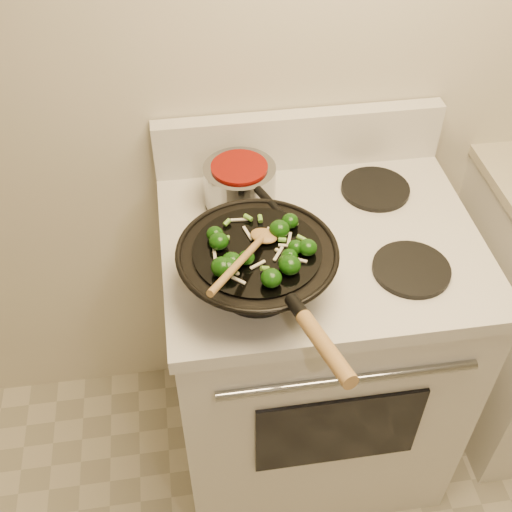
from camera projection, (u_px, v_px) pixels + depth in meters
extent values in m
plane|color=beige|center=(313.00, 26.00, 1.54)|extent=(3.50, 0.00, 3.50)
cube|color=silver|center=(309.00, 354.00, 1.91)|extent=(0.76, 0.64, 0.88)
cube|color=silver|center=(320.00, 242.00, 1.58)|extent=(0.78, 0.66, 0.04)
cube|color=silver|center=(299.00, 139.00, 1.73)|extent=(0.78, 0.05, 0.16)
cylinder|color=gray|center=(348.00, 380.00, 1.44)|extent=(0.60, 0.02, 0.02)
cube|color=black|center=(339.00, 432.00, 1.60)|extent=(0.42, 0.01, 0.28)
cylinder|color=black|center=(257.00, 286.00, 1.44)|extent=(0.18, 0.18, 0.01)
cylinder|color=black|center=(411.00, 269.00, 1.48)|extent=(0.18, 0.18, 0.01)
cylinder|color=black|center=(240.00, 202.00, 1.65)|extent=(0.18, 0.18, 0.01)
cylinder|color=black|center=(375.00, 189.00, 1.69)|extent=(0.18, 0.18, 0.01)
torus|color=black|center=(257.00, 252.00, 1.37)|extent=(0.35, 0.35, 0.01)
cylinder|color=black|center=(257.00, 251.00, 1.36)|extent=(0.28, 0.28, 0.01)
cylinder|color=black|center=(297.00, 307.00, 1.22)|extent=(0.04, 0.06, 0.04)
cylinder|color=olive|center=(326.00, 348.00, 1.13)|extent=(0.07, 0.19, 0.06)
ellipsoid|color=#0F3808|center=(290.00, 221.00, 1.41)|extent=(0.04, 0.04, 0.03)
cylinder|color=#43782B|center=(295.00, 224.00, 1.41)|extent=(0.02, 0.02, 0.02)
ellipsoid|color=#0F3808|center=(271.00, 278.00, 1.28)|extent=(0.04, 0.04, 0.04)
ellipsoid|color=#0F3808|center=(296.00, 247.00, 1.35)|extent=(0.03, 0.03, 0.03)
ellipsoid|color=#0F3808|center=(289.00, 256.00, 1.33)|extent=(0.04, 0.04, 0.03)
cylinder|color=#43782B|center=(294.00, 258.00, 1.33)|extent=(0.02, 0.02, 0.02)
ellipsoid|color=#0F3808|center=(247.00, 258.00, 1.33)|extent=(0.03, 0.03, 0.03)
ellipsoid|color=#0F3808|center=(290.00, 265.00, 1.30)|extent=(0.05, 0.05, 0.04)
ellipsoid|color=#0F3808|center=(215.00, 234.00, 1.38)|extent=(0.04, 0.04, 0.03)
cylinder|color=#43782B|center=(220.00, 236.00, 1.38)|extent=(0.02, 0.01, 0.01)
ellipsoid|color=#0F3808|center=(232.00, 261.00, 1.31)|extent=(0.04, 0.04, 0.04)
ellipsoid|color=#0F3808|center=(279.00, 229.00, 1.38)|extent=(0.04, 0.04, 0.04)
ellipsoid|color=#0F3808|center=(228.00, 267.00, 1.30)|extent=(0.04, 0.04, 0.04)
cylinder|color=#43782B|center=(234.00, 270.00, 1.31)|extent=(0.02, 0.02, 0.01)
ellipsoid|color=#0F3808|center=(222.00, 267.00, 1.30)|extent=(0.05, 0.05, 0.04)
ellipsoid|color=#0F3808|center=(219.00, 241.00, 1.36)|extent=(0.04, 0.04, 0.04)
ellipsoid|color=#0F3808|center=(288.00, 263.00, 1.31)|extent=(0.04, 0.04, 0.04)
cylinder|color=#43782B|center=(293.00, 266.00, 1.32)|extent=(0.01, 0.02, 0.01)
ellipsoid|color=#0F3808|center=(308.00, 247.00, 1.34)|extent=(0.04, 0.04, 0.03)
cube|color=white|center=(289.00, 246.00, 1.37)|extent=(0.04, 0.02, 0.00)
cube|color=white|center=(278.00, 254.00, 1.35)|extent=(0.03, 0.04, 0.00)
cube|color=white|center=(258.00, 265.00, 1.33)|extent=(0.04, 0.02, 0.00)
cube|color=white|center=(267.00, 235.00, 1.39)|extent=(0.02, 0.05, 0.00)
cube|color=white|center=(242.00, 220.00, 1.43)|extent=(0.05, 0.01, 0.00)
cube|color=white|center=(287.00, 256.00, 1.34)|extent=(0.04, 0.02, 0.00)
cube|color=white|center=(289.00, 239.00, 1.38)|extent=(0.02, 0.04, 0.00)
cube|color=white|center=(214.00, 252.00, 1.35)|extent=(0.01, 0.05, 0.00)
cube|color=white|center=(239.00, 280.00, 1.29)|extent=(0.03, 0.03, 0.00)
cube|color=white|center=(248.00, 233.00, 1.39)|extent=(0.02, 0.05, 0.00)
cube|color=white|center=(296.00, 259.00, 1.34)|extent=(0.04, 0.03, 0.00)
cylinder|color=#5DA033|center=(224.00, 238.00, 1.38)|extent=(0.02, 0.03, 0.01)
cylinder|color=#5DA033|center=(282.00, 240.00, 1.37)|extent=(0.02, 0.03, 0.02)
cylinder|color=#5DA033|center=(268.00, 277.00, 1.29)|extent=(0.02, 0.01, 0.02)
cylinder|color=#5DA033|center=(227.00, 222.00, 1.41)|extent=(0.02, 0.02, 0.02)
cylinder|color=#5DA033|center=(284.00, 264.00, 1.32)|extent=(0.02, 0.02, 0.01)
cylinder|color=#5DA033|center=(302.00, 239.00, 1.37)|extent=(0.03, 0.02, 0.01)
cylinder|color=#5DA033|center=(248.00, 218.00, 1.42)|extent=(0.02, 0.01, 0.01)
cylinder|color=#5DA033|center=(265.00, 268.00, 1.31)|extent=(0.01, 0.03, 0.02)
cylinder|color=#5DA033|center=(260.00, 219.00, 1.42)|extent=(0.03, 0.02, 0.02)
sphere|color=beige|center=(237.00, 273.00, 1.31)|extent=(0.01, 0.01, 0.01)
sphere|color=beige|center=(245.00, 258.00, 1.34)|extent=(0.01, 0.01, 0.01)
sphere|color=beige|center=(277.00, 250.00, 1.36)|extent=(0.01, 0.01, 0.01)
sphere|color=beige|center=(271.00, 229.00, 1.40)|extent=(0.01, 0.01, 0.01)
ellipsoid|color=olive|center=(264.00, 236.00, 1.38)|extent=(0.08, 0.07, 0.02)
cylinder|color=olive|center=(239.00, 263.00, 1.27)|extent=(0.15, 0.22, 0.08)
cylinder|color=gray|center=(240.00, 184.00, 1.61)|extent=(0.18, 0.18, 0.10)
cylinder|color=#730C05|center=(239.00, 167.00, 1.58)|extent=(0.14, 0.14, 0.01)
cylinder|color=black|center=(270.00, 202.00, 1.49)|extent=(0.06, 0.11, 0.02)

